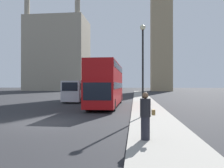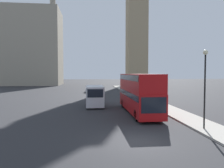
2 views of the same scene
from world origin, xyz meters
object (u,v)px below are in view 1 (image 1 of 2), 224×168
pedestrian (146,116)px  parked_sedan (99,92)px  white_van (76,91)px  street_lamp (143,56)px  red_double_decker_bus (107,83)px

pedestrian → parked_sedan: size_ratio=0.41×
white_van → street_lamp: size_ratio=0.97×
pedestrian → parked_sedan: pedestrian is taller
red_double_decker_bus → street_lamp: 8.47m
red_double_decker_bus → white_van: bearing=131.0°
red_double_decker_bus → white_van: (-4.63, 5.33, -0.96)m
white_van → street_lamp: 15.41m
street_lamp → parked_sedan: street_lamp is taller
white_van → parked_sedan: bearing=91.8°
white_van → pedestrian: 20.55m
red_double_decker_bus → street_lamp: size_ratio=1.91×
white_van → pedestrian: (7.86, -18.98, -0.40)m
red_double_decker_bus → parked_sedan: size_ratio=2.67×
white_van → parked_sedan: (-0.69, 21.67, -0.79)m
pedestrian → white_van: bearing=112.5°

